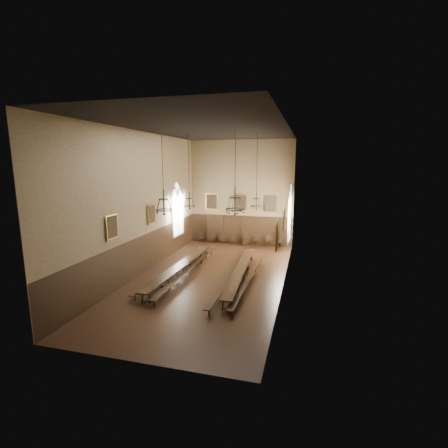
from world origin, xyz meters
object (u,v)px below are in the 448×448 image
at_px(bench_right_outer, 249,279).
at_px(chandelier_front_left, 164,205).
at_px(table_left, 180,271).
at_px(chandelier_back_left, 189,200).
at_px(bench_left_inner, 189,271).
at_px(chair_0, 201,240).
at_px(chair_2, 223,241).
at_px(chair_1, 212,240).
at_px(table_right, 240,275).
at_px(chandelier_back_right, 256,201).
at_px(bench_left_outer, 172,270).
at_px(chair_5, 256,242).
at_px(chair_6, 268,243).
at_px(chandelier_front_right, 235,204).
at_px(bench_right_inner, 234,276).
at_px(chair_3, 233,242).
at_px(chair_7, 279,244).
at_px(chair_4, 246,242).

distance_m(bench_right_outer, chandelier_front_left, 6.65).
height_order(table_left, chandelier_back_left, chandelier_back_left).
distance_m(bench_left_inner, chair_0, 8.59).
bearing_deg(chair_2, bench_left_inner, -92.27).
bearing_deg(chair_1, table_right, -63.82).
bearing_deg(chandelier_back_right, bench_left_outer, -149.68).
relative_size(chair_5, chair_6, 1.02).
height_order(bench_right_outer, chandelier_front_left, chandelier_front_left).
bearing_deg(table_left, chair_1, 93.44).
bearing_deg(chair_1, bench_left_outer, -92.26).
bearing_deg(chandelier_front_right, chair_5, 94.01).
bearing_deg(bench_right_outer, table_right, 156.27).
height_order(bench_left_inner, chair_1, chair_1).
height_order(chandelier_back_left, chandelier_front_right, same).
xyz_separation_m(bench_left_outer, chair_1, (0.18, 8.38, 0.02)).
distance_m(bench_right_inner, chair_3, 8.79).
relative_size(chair_3, chandelier_front_right, 0.20).
bearing_deg(chair_6, chair_3, 164.32).
bearing_deg(bench_left_outer, table_right, -0.89).
bearing_deg(chair_5, table_right, -82.97).
height_order(table_right, bench_right_outer, table_right).
distance_m(chair_0, chair_2, 2.01).
relative_size(chair_2, chair_5, 0.83).
height_order(table_left, table_right, table_left).
xyz_separation_m(chair_3, chandelier_back_left, (-1.66, -6.01, 4.26)).
relative_size(bench_left_outer, chandelier_back_left, 1.90).
relative_size(table_left, chandelier_front_left, 2.04).
distance_m(chair_0, chandelier_front_left, 11.62).
relative_size(chair_0, chair_6, 0.88).
height_order(bench_right_outer, chandelier_back_left, chandelier_back_left).
height_order(bench_right_inner, chair_6, chair_6).
distance_m(chair_6, chair_7, 0.89).
height_order(bench_left_inner, chair_7, chair_7).
xyz_separation_m(chandelier_back_right, chandelier_front_left, (-4.31, -5.10, 0.24)).
relative_size(table_left, chair_1, 9.78).
bearing_deg(chandelier_front_left, table_right, 28.77).
height_order(chair_1, chandelier_front_left, chandelier_front_left).
distance_m(bench_right_inner, chair_0, 9.87).
relative_size(chair_2, chandelier_front_left, 0.18).
bearing_deg(chandelier_back_right, chair_6, 87.72).
relative_size(chandelier_back_left, chandelier_back_right, 1.01).
xyz_separation_m(chandelier_back_left, chandelier_front_left, (0.26, -4.61, 0.28)).
distance_m(table_right, chair_1, 9.51).
bearing_deg(chair_6, chandelier_back_right, -108.72).
bearing_deg(bench_right_inner, chandelier_front_left, -149.06).
height_order(table_right, chandelier_front_left, chandelier_front_left).
relative_size(chair_0, chair_1, 0.93).
xyz_separation_m(chandelier_back_right, chandelier_front_right, (-0.09, -5.99, 0.52)).
xyz_separation_m(bench_right_inner, chair_1, (-3.94, 8.50, -0.01)).
height_order(bench_right_outer, chair_4, chair_4).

